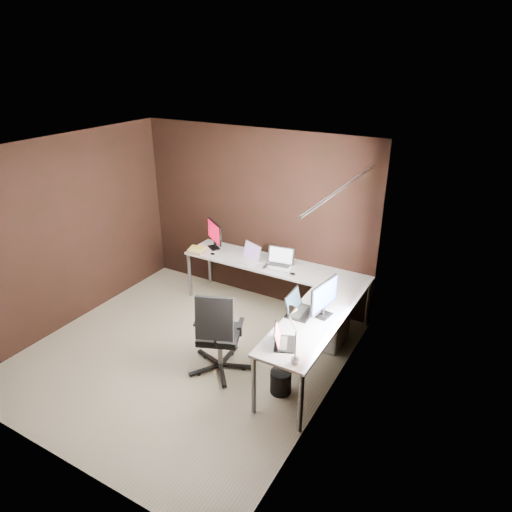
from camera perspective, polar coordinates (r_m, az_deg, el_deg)
The scene contains 15 objects.
room at distance 5.02m, azimuth -6.51°, elevation -1.16°, with size 3.60×3.60×2.50m.
desk at distance 5.81m, azimuth 3.42°, elevation -3.94°, with size 2.65×2.25×0.73m.
drawer_pedestal at distance 5.89m, azimuth 8.97°, elevation -8.03°, with size 0.42×0.50×0.60m, color silver.
monitor_left at distance 6.74m, azimuth -5.23°, elevation 2.81°, with size 0.40×0.29×0.41m.
monitor_right at distance 5.05m, azimuth 8.51°, elevation -5.05°, with size 0.15×0.51×0.42m.
laptop_white at distance 6.39m, azimuth -0.92°, elevation -0.10°, with size 0.41×0.36×0.23m.
laptop_silver at distance 6.23m, azimuth 2.94°, elevation -0.78°, with size 0.41×0.32×0.25m.
laptop_black_big at distance 5.17m, azimuth 5.29°, elevation -6.52°, with size 0.27×0.37×0.24m.
laptop_black_small at distance 4.65m, azimuth 3.24°, elevation -10.52°, with size 0.31×0.35×0.20m.
book_stack at distance 6.70m, azimuth -7.39°, elevation 0.76°, with size 0.26×0.23×0.08m.
mouse_left at distance 6.60m, azimuth -5.45°, elevation 0.28°, with size 0.07×0.05×0.03m, color black.
mouse_corner at distance 6.00m, azimuth 4.58°, elevation -2.23°, with size 0.08×0.05×0.03m, color black.
desk_lamp at distance 4.31m, azimuth 4.59°, elevation -8.89°, with size 0.18×0.21×0.54m.
office_chair at distance 5.35m, azimuth -4.62°, elevation -11.35°, with size 0.59×0.63×1.06m.
wastebasket at distance 5.15m, azimuth 3.11°, elevation -15.41°, with size 0.23×0.23×0.27m, color black.
Camera 1 is at (3.06, -3.57, 3.43)m, focal length 32.00 mm.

